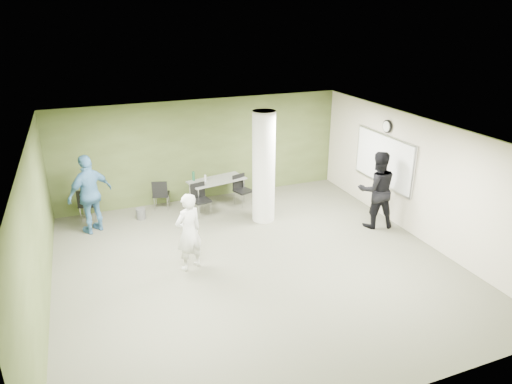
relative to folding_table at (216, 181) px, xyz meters
name	(u,v)px	position (x,y,z in m)	size (l,w,h in m)	color
floor	(255,264)	(-0.17, -3.37, -0.68)	(8.00, 8.00, 0.00)	#4E4F3E
ceiling	(255,135)	(-0.17, -3.37, 2.12)	(8.00, 8.00, 0.00)	white
wall_back	(203,150)	(-0.17, 0.63, 0.72)	(8.00, 0.02, 2.80)	#424D24
wall_left	(37,237)	(-4.17, -3.37, 0.72)	(0.02, 8.00, 2.80)	#424D24
wall_right_cream	(418,178)	(3.83, -3.37, 0.72)	(0.02, 8.00, 2.80)	beige
column	(264,167)	(0.83, -1.37, 0.72)	(0.56, 0.56, 2.80)	silver
whiteboard	(383,160)	(3.75, -2.17, 0.82)	(0.05, 2.30, 1.30)	silver
wall_clock	(387,126)	(3.76, -2.17, 1.67)	(0.06, 0.32, 0.32)	black
folding_table	(216,181)	(0.00, 0.00, 0.00)	(1.64, 0.96, 0.98)	gray
wastebasket	(141,214)	(-2.08, -0.19, -0.54)	(0.24, 0.24, 0.28)	#4C4C4C
chair_back_left	(87,202)	(-3.32, 0.20, -0.18)	(0.51, 0.51, 0.86)	black
chair_back_right	(161,193)	(-1.48, 0.21, -0.20)	(0.52, 0.52, 0.83)	black
chair_table_left	(200,197)	(-0.58, -0.47, -0.19)	(0.50, 0.50, 0.84)	black
chair_table_right	(241,187)	(0.65, -0.22, -0.19)	(0.53, 0.53, 0.84)	black
woman_white	(189,232)	(-1.47, -3.02, 0.15)	(0.60, 0.40, 1.66)	silver
man_black	(377,190)	(3.23, -2.71, 0.28)	(0.93, 0.73, 1.92)	black
man_blue	(90,194)	(-3.22, -0.49, 0.28)	(1.13, 0.47, 1.93)	teal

